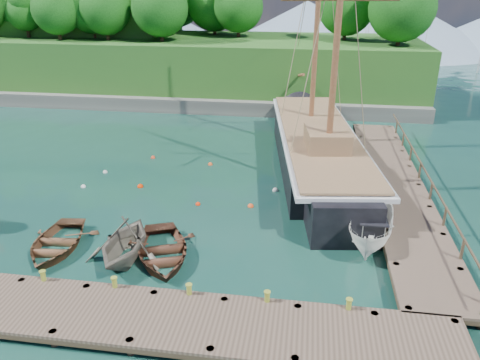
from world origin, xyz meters
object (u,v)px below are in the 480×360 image
object	(u,v)px
rowboat_1	(126,260)
rowboat_2	(162,258)
rowboat_0	(57,249)
cabin_boat_white	(370,245)
schooner	(317,153)

from	to	relation	value
rowboat_1	rowboat_2	distance (m)	1.62
rowboat_1	rowboat_2	xyz separation A→B (m)	(1.57, 0.41, 0.00)
rowboat_2	rowboat_0	bearing A→B (deg)	159.24
cabin_boat_white	schooner	bearing A→B (deg)	117.35
schooner	rowboat_1	bearing A→B (deg)	-132.13
cabin_boat_white	schooner	xyz separation A→B (m)	(-2.54, 9.53, 1.09)
rowboat_1	cabin_boat_white	xyz separation A→B (m)	(11.09, 2.96, 0.00)
cabin_boat_white	rowboat_0	bearing A→B (deg)	-157.70
rowboat_0	schooner	bearing A→B (deg)	38.90
cabin_boat_white	rowboat_1	bearing A→B (deg)	-152.62
rowboat_0	rowboat_1	world-z (taller)	rowboat_1
rowboat_2	schooner	bearing A→B (deg)	39.21
rowboat_1	schooner	distance (m)	15.18
schooner	cabin_boat_white	bearing A→B (deg)	-82.82
cabin_boat_white	schooner	size ratio (longest dim) A/B	0.19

